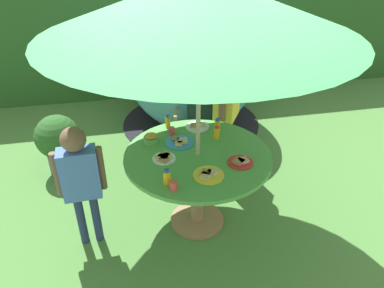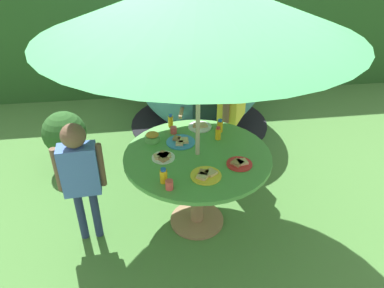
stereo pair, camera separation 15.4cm
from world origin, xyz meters
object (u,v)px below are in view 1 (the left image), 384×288
wooden_chair (198,112)px  snack_bowl (151,138)px  potted_plant (58,140)px  plate_center_back (164,158)px  plate_near_left (209,174)px  patio_umbrella (199,5)px  dome_tent (191,64)px  plate_front_edge (180,142)px  cup_near (173,186)px  child_in_yellow_shirt (227,94)px  juice_bottle_center_front (218,125)px  plate_near_right (240,162)px  child_in_blue_shirt (80,174)px  plate_mid_right (197,126)px  garden_table (198,168)px  cup_far (172,131)px  juice_bottle_far_left (167,177)px  juice_bottle_mid_left (168,122)px  juice_bottle_far_right (217,133)px

wooden_chair → snack_bowl: (-0.62, -0.90, 0.25)m
potted_plant → plate_center_back: plate_center_back is taller
plate_near_left → snack_bowl: bearing=122.9°
patio_umbrella → dome_tent: patio_umbrella is taller
plate_front_edge → cup_near: (-0.16, -0.64, 0.03)m
child_in_yellow_shirt → juice_bottle_center_front: 0.53m
plate_center_back → plate_near_right: same height
child_in_blue_shirt → plate_mid_right: (1.06, 0.50, 0.04)m
plate_near_left → plate_center_back: bearing=136.3°
garden_table → plate_front_edge: 0.29m
potted_plant → juice_bottle_center_front: size_ratio=5.36×
plate_near_left → cup_far: (-0.18, 0.70, 0.02)m
potted_plant → plate_center_back: 1.59m
cup_near → cup_far: cup_near is taller
garden_table → plate_center_back: (-0.29, -0.02, 0.17)m
juice_bottle_far_left → wooden_chair: bearing=69.5°
potted_plant → child_in_yellow_shirt: 1.91m
garden_table → juice_bottle_center_front: (0.26, 0.35, 0.21)m
juice_bottle_far_left → cup_near: (0.03, -0.09, -0.02)m
child_in_yellow_shirt → cup_far: child_in_yellow_shirt is taller
plate_front_edge → juice_bottle_mid_left: (-0.06, 0.31, 0.05)m
juice_bottle_far_left → cup_far: juice_bottle_far_left is taller
plate_center_back → plate_near_left: bearing=-43.7°
garden_table → cup_far: bearing=113.4°
child_in_blue_shirt → cup_near: child_in_blue_shirt is taller
patio_umbrella → potted_plant: bearing=139.4°
cup_near → potted_plant: bearing=123.7°
wooden_chair → potted_plant: bearing=-166.4°
dome_tent → cup_near: bearing=-105.4°
plate_front_edge → plate_near_right: 0.59m
child_in_blue_shirt → plate_front_edge: (0.84, 0.25, 0.04)m
plate_near_left → plate_near_right: (0.29, 0.12, -0.00)m
juice_bottle_mid_left → cup_near: 0.95m
juice_bottle_center_front → potted_plant: bearing=153.7°
child_in_blue_shirt → snack_bowl: bearing=24.9°
potted_plant → juice_bottle_center_front: juice_bottle_center_front is taller
plate_near_right → dome_tent: bearing=89.4°
patio_umbrella → juice_bottle_far_right: size_ratio=18.42×
cup_near → dome_tent: bearing=75.8°
garden_table → cup_far: size_ratio=19.62×
patio_umbrella → cup_far: patio_umbrella is taller
wooden_chair → juice_bottle_far_right: wooden_chair is taller
plate_near_left → child_in_yellow_shirt: bearing=67.4°
patio_umbrella → juice_bottle_far_left: bearing=-131.7°
dome_tent → cup_far: (-0.50, -1.58, -0.06)m
potted_plant → child_in_yellow_shirt: child_in_yellow_shirt is taller
cup_near → cup_far: size_ratio=1.17×
potted_plant → cup_far: bearing=-33.1°
plate_center_back → plate_mid_right: same height
wooden_chair → potted_plant: wooden_chair is taller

